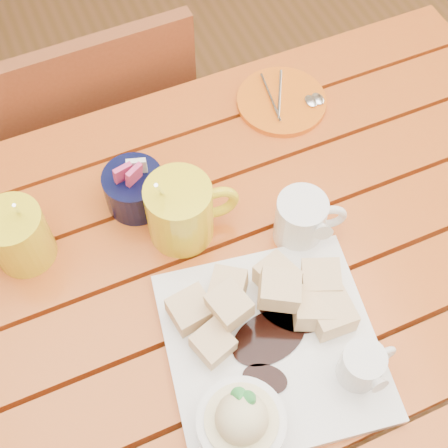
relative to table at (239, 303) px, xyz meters
name	(u,v)px	position (x,y,z in m)	size (l,w,h in m)	color
ground	(234,406)	(0.00, 0.00, -0.64)	(5.00, 5.00, 0.00)	brown
table	(239,303)	(0.00, 0.00, 0.00)	(1.20, 0.79, 0.75)	#B03C16
dessert_plate	(267,357)	(-0.02, -0.14, 0.14)	(0.33, 0.33, 0.12)	white
coffee_mug_left	(16,236)	(-0.29, 0.17, 0.16)	(0.13, 0.09, 0.15)	yellow
coffee_mug_right	(182,210)	(-0.05, 0.11, 0.17)	(0.14, 0.10, 0.17)	yellow
cream_pitcher	(302,219)	(0.11, 0.03, 0.16)	(0.11, 0.09, 0.09)	white
sugar_caddy	(134,189)	(-0.10, 0.19, 0.14)	(0.09, 0.09, 0.10)	black
orange_saucer	(282,101)	(0.21, 0.28, 0.11)	(0.16, 0.16, 0.02)	orange
chair_far	(98,141)	(-0.10, 0.56, -0.16)	(0.41, 0.41, 0.86)	brown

